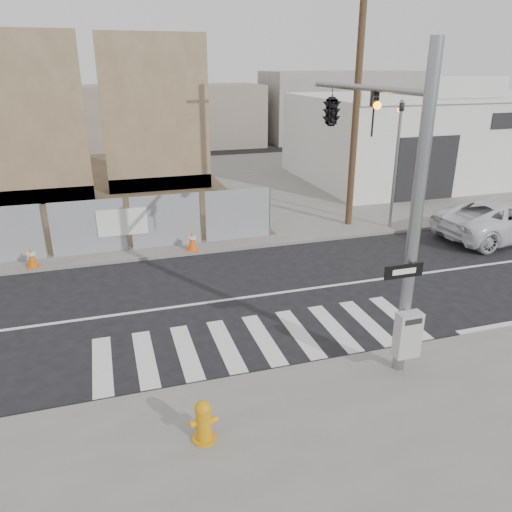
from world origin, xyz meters
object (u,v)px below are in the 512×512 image
object	(u,v)px
traffic_cone_d	(192,241)
signal_pole	(355,145)
suv	(505,219)
auto_shop	(407,137)
traffic_cone_c	(31,257)
fire_hydrant	(204,421)

from	to	relation	value
traffic_cone_d	signal_pole	bearing A→B (deg)	-63.79
signal_pole	suv	xyz separation A→B (m)	(9.26, 4.28, -3.98)
auto_shop	traffic_cone_c	bearing A→B (deg)	-156.51
fire_hydrant	traffic_cone_d	world-z (taller)	fire_hydrant
suv	traffic_cone_d	size ratio (longest dim) A/B	7.52
signal_pole	fire_hydrant	xyz separation A→B (m)	(-4.72, -3.74, -4.24)
traffic_cone_c	suv	bearing A→B (deg)	-6.34
suv	traffic_cone_d	xyz separation A→B (m)	(-12.34, 1.99, -0.31)
signal_pole	traffic_cone_d	distance (m)	8.19
fire_hydrant	traffic_cone_c	size ratio (longest dim) A/B	1.13
auto_shop	fire_hydrant	world-z (taller)	auto_shop
auto_shop	traffic_cone_c	xyz separation A→B (m)	(-20.12, -8.75, -2.05)
signal_pole	fire_hydrant	size ratio (longest dim) A/B	8.26
suv	traffic_cone_c	distance (m)	17.99
fire_hydrant	suv	size ratio (longest dim) A/B	0.15
auto_shop	fire_hydrant	xyz separation A→B (m)	(-16.23, -18.75, -2.00)
auto_shop	suv	distance (m)	11.10
auto_shop	suv	xyz separation A→B (m)	(-2.24, -10.73, -1.74)
traffic_cone_d	auto_shop	bearing A→B (deg)	30.94
signal_pole	traffic_cone_c	xyz separation A→B (m)	(-8.62, 6.27, -4.30)
fire_hydrant	signal_pole	bearing A→B (deg)	23.23
traffic_cone_d	traffic_cone_c	bearing A→B (deg)	180.00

